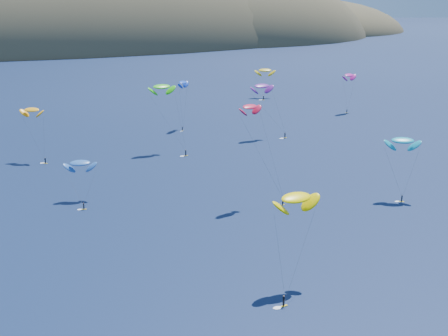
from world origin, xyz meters
The scene contains 11 objects.
island centered at (39.40, 562.36, -10.74)m, with size 730.00×300.00×210.00m.
kitesurfer_1 centered at (-46.62, 141.03, 16.16)m, with size 8.57×11.61×18.41m.
kitesurfer_2 centered at (-9.51, 32.72, 16.83)m, with size 12.51×11.79×19.59m.
kitesurfer_3 centered at (-4.46, 136.91, 21.65)m, with size 9.91×14.13×24.29m.
kitesurfer_4 centered at (12.76, 166.19, 17.87)m, with size 7.55×9.99×19.97m.
kitesurfer_5 centered at (40.17, 65.87, 15.42)m, with size 10.02×8.72×17.99m.
kitesurfer_6 centered at (34.88, 141.34, 18.84)m, with size 12.68×9.34×21.52m.
kitesurfer_8 centered at (90.45, 169.03, 16.13)m, with size 9.10×6.75×18.46m.
kitesurfer_9 centered at (1.58, 78.34, 24.93)m, with size 10.94×10.59×27.00m.
kitesurfer_10 centered at (-39.25, 96.40, 9.67)m, with size 8.80×12.32×11.97m.
kitesurfer_11 centered at (72.21, 216.11, 13.26)m, with size 10.85×12.68×16.04m.
Camera 1 is at (-63.19, -63.95, 55.55)m, focal length 50.00 mm.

